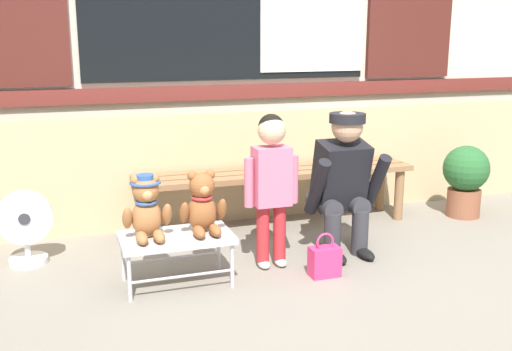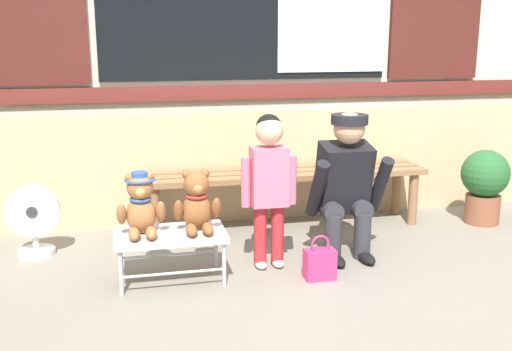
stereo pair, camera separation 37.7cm
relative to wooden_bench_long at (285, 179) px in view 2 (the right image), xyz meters
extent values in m
plane|color=gray|center=(-0.12, -1.06, -0.37)|extent=(60.00, 60.00, 0.00)
cube|color=tan|center=(-0.12, 0.37, 0.05)|extent=(8.03, 0.25, 0.85)
cube|color=beige|center=(-0.12, 0.89, 1.28)|extent=(8.19, 0.20, 3.31)
cube|color=maroon|center=(-0.12, 0.77, 0.58)|extent=(7.54, 0.04, 0.12)
cube|color=#8E6642|center=(0.00, -0.14, 0.05)|extent=(2.10, 0.11, 0.04)
cube|color=#8E6642|center=(0.00, 0.00, 0.05)|extent=(2.10, 0.11, 0.04)
cube|color=#8E6642|center=(0.00, 0.14, 0.05)|extent=(2.10, 0.11, 0.04)
cylinder|color=#8E6642|center=(-0.97, -0.14, -0.17)|extent=(0.07, 0.07, 0.40)
cylinder|color=#8E6642|center=(-0.97, 0.14, -0.17)|extent=(0.07, 0.07, 0.40)
cylinder|color=#8E6642|center=(0.97, -0.14, -0.17)|extent=(0.07, 0.07, 0.40)
cylinder|color=#8E6642|center=(0.97, 0.14, -0.17)|extent=(0.07, 0.07, 0.40)
cube|color=#BCBCC1|center=(-0.92, -0.81, -0.09)|extent=(0.64, 0.36, 0.04)
cylinder|color=#BCBCC1|center=(-1.21, -0.96, -0.24)|extent=(0.02, 0.02, 0.26)
cylinder|color=#BCBCC1|center=(-1.21, -0.66, -0.24)|extent=(0.02, 0.02, 0.26)
cylinder|color=#BCBCC1|center=(-0.63, -0.96, -0.24)|extent=(0.02, 0.02, 0.26)
cylinder|color=#BCBCC1|center=(-0.63, -0.66, -0.24)|extent=(0.02, 0.02, 0.26)
cylinder|color=#BCBCC1|center=(-0.92, -0.96, -0.27)|extent=(0.58, 0.02, 0.02)
cylinder|color=#BCBCC1|center=(-0.92, -0.66, -0.27)|extent=(0.58, 0.02, 0.02)
ellipsoid|color=#A86B3D|center=(-1.08, -0.79, 0.04)|extent=(0.17, 0.14, 0.22)
sphere|color=#A86B3D|center=(-1.08, -0.80, 0.20)|extent=(0.15, 0.15, 0.15)
sphere|color=#E1955B|center=(-1.08, -0.86, 0.19)|extent=(0.06, 0.06, 0.06)
sphere|color=#A86B3D|center=(-1.13, -0.79, 0.26)|extent=(0.06, 0.06, 0.06)
ellipsoid|color=#A86B3D|center=(-1.19, -0.82, 0.06)|extent=(0.06, 0.11, 0.16)
ellipsoid|color=#A86B3D|center=(-1.13, -0.91, -0.04)|extent=(0.06, 0.15, 0.06)
sphere|color=#A86B3D|center=(-1.03, -0.79, 0.26)|extent=(0.06, 0.06, 0.06)
ellipsoid|color=#A86B3D|center=(-0.97, -0.82, 0.06)|extent=(0.06, 0.11, 0.16)
ellipsoid|color=#A86B3D|center=(-1.03, -0.91, -0.04)|extent=(0.06, 0.15, 0.06)
torus|color=#335699|center=(-1.08, -0.80, 0.13)|extent=(0.13, 0.13, 0.02)
cylinder|color=#335699|center=(-1.08, -0.80, 0.24)|extent=(0.17, 0.17, 0.01)
cylinder|color=#335699|center=(-1.08, -0.80, 0.27)|extent=(0.10, 0.10, 0.04)
ellipsoid|color=#93562D|center=(-0.76, -0.79, 0.04)|extent=(0.17, 0.14, 0.22)
sphere|color=#93562D|center=(-0.76, -0.80, 0.20)|extent=(0.15, 0.15, 0.15)
sphere|color=#C87B48|center=(-0.76, -0.86, 0.19)|extent=(0.06, 0.06, 0.06)
sphere|color=#93562D|center=(-0.81, -0.79, 0.26)|extent=(0.06, 0.06, 0.06)
ellipsoid|color=#93562D|center=(-0.87, -0.82, 0.06)|extent=(0.06, 0.11, 0.16)
ellipsoid|color=#93562D|center=(-0.81, -0.91, -0.04)|extent=(0.06, 0.15, 0.06)
sphere|color=#93562D|center=(-0.71, -0.79, 0.26)|extent=(0.06, 0.06, 0.06)
ellipsoid|color=#93562D|center=(-0.65, -0.82, 0.06)|extent=(0.06, 0.11, 0.16)
ellipsoid|color=#93562D|center=(-0.71, -0.91, -0.04)|extent=(0.06, 0.15, 0.06)
torus|color=red|center=(-0.76, -0.80, 0.13)|extent=(0.13, 0.13, 0.02)
cylinder|color=#B7282D|center=(-0.36, -0.73, -0.15)|extent=(0.08, 0.08, 0.36)
ellipsoid|color=silver|center=(-0.36, -0.75, -0.35)|extent=(0.07, 0.12, 0.05)
cylinder|color=#B7282D|center=(-0.25, -0.73, -0.15)|extent=(0.08, 0.08, 0.36)
ellipsoid|color=silver|center=(-0.25, -0.75, -0.35)|extent=(0.07, 0.12, 0.05)
cube|color=#E56B89|center=(-0.31, -0.73, 0.21)|extent=(0.22, 0.15, 0.36)
cylinder|color=#E56B89|center=(-0.45, -0.73, 0.18)|extent=(0.06, 0.06, 0.30)
cylinder|color=#E56B89|center=(-0.16, -0.73, 0.18)|extent=(0.06, 0.06, 0.30)
sphere|color=#DBB28E|center=(-0.31, -0.73, 0.49)|extent=(0.17, 0.17, 0.17)
sphere|color=black|center=(-0.31, -0.72, 0.51)|extent=(0.16, 0.16, 0.16)
cylinder|color=#333338|center=(0.12, -0.72, -0.22)|extent=(0.11, 0.11, 0.30)
cylinder|color=#333338|center=(0.12, -0.58, -0.05)|extent=(0.13, 0.32, 0.13)
ellipsoid|color=black|center=(0.12, -0.80, -0.34)|extent=(0.09, 0.20, 0.06)
cylinder|color=#333338|center=(0.32, -0.72, -0.22)|extent=(0.11, 0.11, 0.30)
cylinder|color=#333338|center=(0.32, -0.58, -0.05)|extent=(0.13, 0.32, 0.13)
ellipsoid|color=black|center=(0.32, -0.80, -0.34)|extent=(0.09, 0.20, 0.06)
cube|color=black|center=(0.22, -0.61, 0.15)|extent=(0.32, 0.30, 0.47)
cylinder|color=black|center=(0.01, -0.71, 0.11)|extent=(0.08, 0.28, 0.40)
cylinder|color=black|center=(0.43, -0.71, 0.11)|extent=(0.08, 0.28, 0.40)
sphere|color=tan|center=(0.22, -0.68, 0.48)|extent=(0.20, 0.20, 0.20)
cylinder|color=black|center=(0.22, -0.68, 0.53)|extent=(0.23, 0.23, 0.06)
cube|color=brown|center=(0.41, -0.52, 0.01)|extent=(0.10, 0.22, 0.16)
cube|color=#E53370|center=(-0.06, -0.98, -0.28)|extent=(0.18, 0.11, 0.18)
torus|color=#E53370|center=(-0.06, -0.98, -0.16)|extent=(0.11, 0.01, 0.11)
cylinder|color=brown|center=(1.51, -0.22, -0.26)|extent=(0.26, 0.26, 0.22)
sphere|color=#28602D|center=(1.51, -0.22, 0.02)|extent=(0.36, 0.36, 0.36)
cylinder|color=silver|center=(-1.75, -0.19, -0.35)|extent=(0.24, 0.24, 0.04)
cylinder|color=silver|center=(-1.75, -0.19, -0.28)|extent=(0.04, 0.04, 0.10)
cylinder|color=silver|center=(-1.75, -0.21, -0.06)|extent=(0.34, 0.06, 0.34)
cylinder|color=#333338|center=(-1.75, -0.21, -0.06)|extent=(0.07, 0.08, 0.07)
camera|label=1|loc=(-1.53, -4.04, 1.05)|focal=41.94mm
camera|label=2|loc=(-1.17, -4.14, 1.05)|focal=41.94mm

